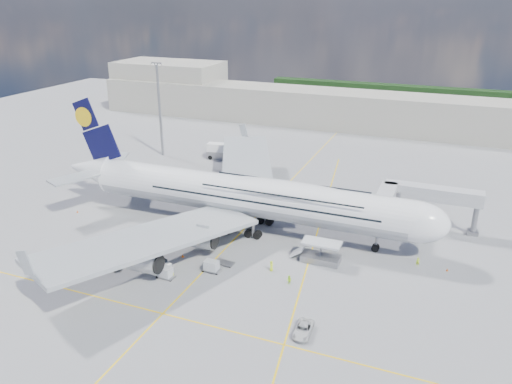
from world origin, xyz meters
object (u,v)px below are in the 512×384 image
at_px(airliner, 246,196).
at_px(light_mast, 160,109).
at_px(cone_wing_right_outer, 79,267).
at_px(jet_bridge, 414,197).
at_px(crew_nose, 418,262).
at_px(cargo_loader, 320,255).
at_px(dolly_row_b, 110,266).
at_px(dolly_back, 108,240).
at_px(cone_tail, 77,212).
at_px(cone_nose, 447,270).
at_px(dolly_row_a, 148,234).
at_px(catering_truck_inner, 245,187).
at_px(cone_wing_left_inner, 243,185).
at_px(cone_wing_right_inner, 183,256).
at_px(crew_van, 271,266).
at_px(dolly_nose_near, 211,266).
at_px(cone_wing_left_outer, 268,176).
at_px(dolly_row_c, 165,272).
at_px(crew_loader, 289,280).
at_px(catering_truck_outer, 220,152).
at_px(service_van, 303,330).
at_px(baggage_tug, 163,265).
at_px(dolly_nose_far, 225,263).
at_px(crew_tug, 172,273).
at_px(crew_wing, 167,270).

distance_m(airliner, light_mast, 53.72).
xyz_separation_m(light_mast, cone_wing_right_outer, (20.43, -59.25, -12.97)).
distance_m(jet_bridge, crew_nose, 15.11).
distance_m(cargo_loader, dolly_row_b, 35.08).
relative_size(dolly_back, cone_tail, 6.94).
bearing_deg(cone_nose, cone_wing_right_outer, -159.03).
xyz_separation_m(dolly_row_a, cone_wing_right_outer, (-3.91, -14.35, -0.09)).
distance_m(airliner, catering_truck_inner, 17.88).
bearing_deg(cone_nose, cone_wing_left_inner, 153.51).
height_order(cone_wing_right_inner, cone_wing_right_outer, cone_wing_right_inner).
relative_size(jet_bridge, cone_tail, 38.78).
bearing_deg(crew_van, light_mast, 38.59).
xyz_separation_m(dolly_nose_near, cone_wing_left_outer, (-7.39, 46.22, -0.81)).
xyz_separation_m(dolly_row_c, crew_loader, (18.95, 5.45, -0.24)).
bearing_deg(dolly_row_a, jet_bridge, 18.46).
bearing_deg(catering_truck_outer, service_van, -64.69).
relative_size(cargo_loader, baggage_tug, 2.62).
height_order(cone_nose, cone_wing_right_inner, cone_wing_right_inner).
height_order(dolly_row_c, baggage_tug, dolly_row_c).
relative_size(dolly_back, cone_wing_right_inner, 5.72).
xyz_separation_m(dolly_nose_far, crew_nose, (30.10, 11.53, 0.43)).
bearing_deg(crew_tug, service_van, 6.58).
bearing_deg(cone_nose, dolly_nose_near, -157.96).
xyz_separation_m(airliner, catering_truck_outer, (-23.74, 37.64, -4.86)).
distance_m(dolly_nose_near, service_van, 21.03).
relative_size(dolly_row_a, dolly_row_c, 0.94).
bearing_deg(dolly_nose_far, light_mast, 136.04).
xyz_separation_m(dolly_nose_far, catering_truck_outer, (-25.78, 51.84, 1.65)).
xyz_separation_m(crew_nose, cone_wing_left_inner, (-41.75, 23.26, -0.48)).
distance_m(jet_bridge, cone_wing_left_inner, 40.85).
height_order(catering_truck_outer, service_van, catering_truck_outer).
distance_m(dolly_row_a, catering_truck_inner, 27.31).
relative_size(light_mast, crew_tug, 14.88).
distance_m(dolly_nose_far, crew_nose, 32.23).
distance_m(cone_wing_left_inner, cone_wing_right_inner, 35.36).
xyz_separation_m(catering_truck_inner, crew_van, (16.82, -28.94, -1.09)).
bearing_deg(cone_wing_left_inner, crew_nose, -29.12).
relative_size(crew_loader, crew_van, 0.89).
bearing_deg(jet_bridge, cone_tail, -165.30).
bearing_deg(cone_nose, jet_bridge, 118.35).
distance_m(crew_van, cone_tail, 46.06).
relative_size(service_van, cone_wing_left_outer, 9.72).
bearing_deg(jet_bridge, crew_tug, -136.43).
bearing_deg(dolly_nose_far, service_van, -30.68).
bearing_deg(dolly_nose_far, baggage_tug, -143.38).
xyz_separation_m(airliner, jet_bridge, (29.55, 10.94, -0.02)).
height_order(crew_tug, cone_wing_left_inner, crew_tug).
height_order(light_mast, crew_tug, light_mast).
bearing_deg(catering_truck_outer, crew_van, -64.93).
distance_m(dolly_row_c, crew_wing, 0.80).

